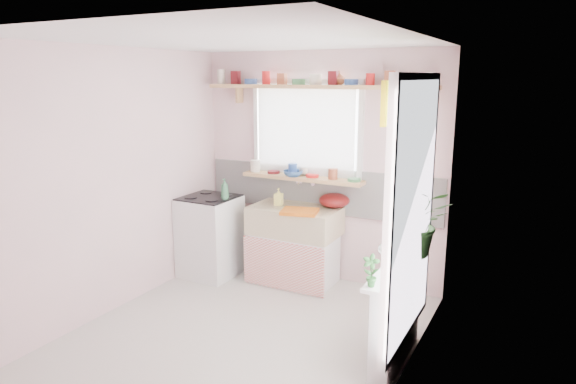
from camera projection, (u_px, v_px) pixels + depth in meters
The scene contains 19 objects.
room at pixel (353, 173), 4.65m from camera, with size 3.20×3.20×3.20m.
sink_unit at pixel (294, 244), 5.60m from camera, with size 0.95×0.65×1.11m.
cooker at pixel (210, 236), 5.82m from camera, with size 0.58×0.58×0.93m.
radiator_ledge at pixel (396, 316), 4.01m from camera, with size 0.22×0.95×0.78m.
windowsill at pixel (302, 178), 5.61m from camera, with size 1.40×0.22×0.04m, color tan.
pine_shelf at pixel (315, 87), 5.32m from camera, with size 2.52×0.24×0.04m, color tan.
shelf_crockery at pixel (314, 79), 5.31m from camera, with size 2.47×0.11×0.12m.
sill_crockery at pixel (298, 171), 5.61m from camera, with size 1.35×0.11×0.12m.
dish_tray at pixel (300, 212), 5.27m from camera, with size 0.37×0.27×0.04m, color orange.
colander at pixel (334, 200), 5.50m from camera, with size 0.33×0.33×0.15m, color #5C0F10.
jade_plant at pixel (417, 221), 4.19m from camera, with size 0.52×0.45×0.58m, color #325E25.
fruit_bowl at pixel (397, 253), 4.19m from camera, with size 0.31×0.31×0.08m, color silver.
herb_pot at pixel (371, 271), 3.59m from camera, with size 0.12×0.08×0.24m, color #2C6E2E.
soap_bottle_sink at pixel (279, 197), 5.59m from camera, with size 0.08×0.09×0.19m, color #F3EB6C.
sill_cup at pixel (304, 171), 5.65m from camera, with size 0.11×0.11×0.09m, color beige.
sill_bowl at pixel (293, 173), 5.58m from camera, with size 0.21×0.21×0.07m, color #2D5793.
shelf_vase at pixel (339, 78), 5.24m from camera, with size 0.14×0.14×0.14m, color #AB5734.
cooker_bottle at pixel (225, 189), 5.59m from camera, with size 0.09×0.09×0.23m, color #3B7750.
fruit at pixel (398, 246), 4.18m from camera, with size 0.20×0.14×0.10m.
Camera 1 is at (2.26, -3.47, 2.22)m, focal length 32.00 mm.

